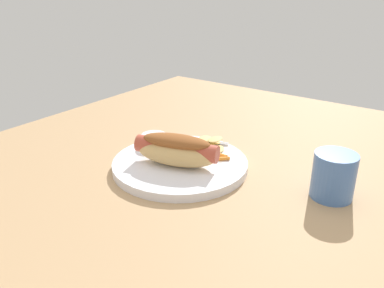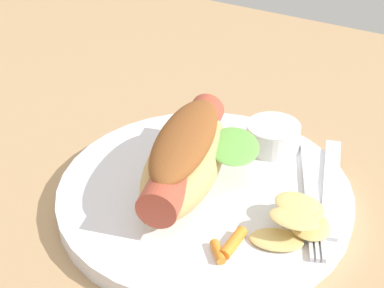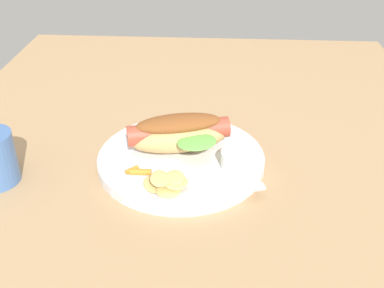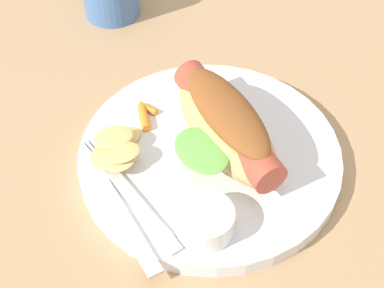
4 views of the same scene
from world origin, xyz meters
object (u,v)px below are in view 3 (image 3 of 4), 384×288
(sauce_ramekin, at_px, (238,159))
(chips_pile, at_px, (166,183))
(knife, at_px, (216,193))
(carrot_garnish, at_px, (138,171))
(plate, at_px, (181,160))
(fork, at_px, (203,187))
(hot_dog, at_px, (179,133))

(sauce_ramekin, bearing_deg, chips_pile, 122.58)
(knife, xyz_separation_m, carrot_garnish, (0.04, 0.11, 0.00))
(plate, xyz_separation_m, fork, (-0.08, -0.04, 0.01))
(knife, xyz_separation_m, chips_pile, (0.01, 0.07, 0.01))
(sauce_ramekin, xyz_separation_m, fork, (-0.06, 0.05, -0.01))
(plate, xyz_separation_m, sauce_ramekin, (-0.02, -0.09, 0.02))
(carrot_garnish, bearing_deg, plate, -47.68)
(chips_pile, bearing_deg, carrot_garnish, 52.18)
(fork, distance_m, knife, 0.02)
(hot_dog, bearing_deg, sauce_ramekin, 140.11)
(plate, bearing_deg, hot_dog, 13.81)
(fork, distance_m, chips_pile, 0.05)
(plate, height_order, knife, knife)
(sauce_ramekin, height_order, chips_pile, sauce_ramekin)
(knife, relative_size, chips_pile, 1.83)
(sauce_ramekin, bearing_deg, hot_dog, 65.27)
(plate, height_order, sauce_ramekin, sauce_ramekin)
(chips_pile, distance_m, carrot_garnish, 0.06)
(sauce_ramekin, height_order, fork, sauce_ramekin)
(hot_dog, xyz_separation_m, knife, (-0.11, -0.06, -0.03))
(fork, height_order, knife, same)
(hot_dog, xyz_separation_m, chips_pile, (-0.11, 0.01, -0.02))
(chips_pile, bearing_deg, sauce_ramekin, -57.42)
(knife, bearing_deg, chips_pile, -22.33)
(plate, xyz_separation_m, hot_dog, (0.02, 0.00, 0.04))
(hot_dog, distance_m, sauce_ramekin, 0.10)
(plate, relative_size, carrot_garnish, 6.56)
(hot_dog, relative_size, knife, 1.19)
(hot_dog, bearing_deg, knife, 103.11)
(plate, bearing_deg, fork, -156.05)
(plate, distance_m, knife, 0.11)
(sauce_ramekin, relative_size, fork, 0.35)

